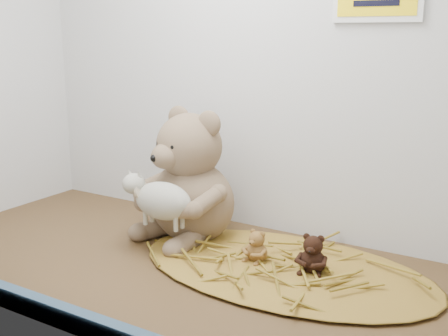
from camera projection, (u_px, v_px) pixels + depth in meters
The scene contains 7 objects.
alcove_shell at pixel (195, 39), 111.47cm from camera, with size 120.40×60.20×90.40cm.
front_rail at pixel (66, 317), 90.39cm from camera, with size 119.28×2.20×3.60cm, color #334B61.
straw_bed at pixel (284, 268), 111.98cm from camera, with size 62.38×36.22×1.21cm, color olive.
main_teddy at pixel (192, 174), 126.76cm from camera, with size 24.29×25.64×30.13cm, color #7D634D, non-canonical shape.
toy_lamb at pixel (163, 201), 118.62cm from camera, with size 17.55×10.71×11.34cm, color #B2AF9F, non-canonical shape.
mini_teddy_tan at pixel (257, 244), 113.70cm from camera, with size 5.37×5.67×6.66cm, color #986031, non-canonical shape.
mini_teddy_brown at pixel (313, 252), 108.25cm from camera, with size 6.28×6.63×7.79cm, color black, non-canonical shape.
Camera 1 is at (64.50, -85.62, 46.59)cm, focal length 45.00 mm.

